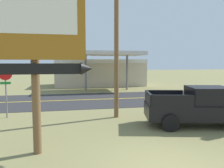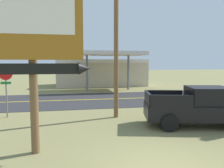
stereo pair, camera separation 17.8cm
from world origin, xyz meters
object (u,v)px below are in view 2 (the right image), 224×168
(stop_sign, at_px, (6,82))
(pickup_black_parked_on_lawn, at_px, (200,107))
(utility_pole, at_px, (116,34))
(gas_station, at_px, (101,72))
(motel_sign, at_px, (33,37))

(stop_sign, distance_m, pickup_black_parked_on_lawn, 10.58)
(utility_pole, bearing_deg, stop_sign, 169.78)
(stop_sign, height_order, pickup_black_parked_on_lawn, stop_sign)
(gas_station, xyz_separation_m, pickup_black_parked_on_lawn, (1.92, -20.95, -0.98))
(stop_sign, relative_size, gas_station, 0.25)
(motel_sign, bearing_deg, gas_station, 76.50)
(motel_sign, xyz_separation_m, utility_pole, (3.77, 4.66, 0.77))
(utility_pole, relative_size, pickup_black_parked_on_lawn, 1.61)
(utility_pole, distance_m, pickup_black_parked_on_lawn, 5.88)
(utility_pole, bearing_deg, gas_station, 84.52)
(motel_sign, xyz_separation_m, pickup_black_parked_on_lawn, (7.46, 2.09, -3.03))
(motel_sign, bearing_deg, utility_pole, 51.00)
(motel_sign, xyz_separation_m, stop_sign, (-2.41, 5.77, -1.97))
(motel_sign, distance_m, stop_sign, 6.55)
(stop_sign, bearing_deg, pickup_black_parked_on_lawn, -20.48)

